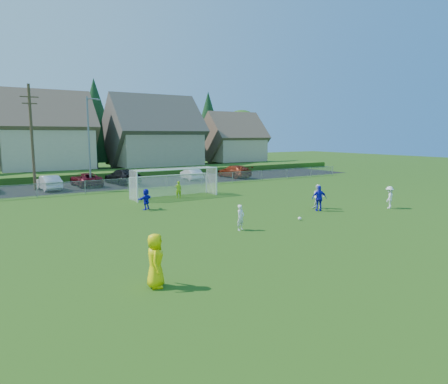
% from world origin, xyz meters
% --- Properties ---
extents(ground, '(160.00, 160.00, 0.00)m').
position_xyz_m(ground, '(0.00, 0.00, 0.00)').
color(ground, '#193D0C').
rests_on(ground, ground).
extents(asphalt_lot, '(60.00, 60.00, 0.00)m').
position_xyz_m(asphalt_lot, '(0.00, 27.50, 0.01)').
color(asphalt_lot, black).
rests_on(asphalt_lot, ground).
extents(grass_embankment, '(70.00, 6.00, 0.80)m').
position_xyz_m(grass_embankment, '(0.00, 35.00, 0.40)').
color(grass_embankment, '#1E420F').
rests_on(grass_embankment, ground).
extents(soccer_ball, '(0.22, 0.22, 0.22)m').
position_xyz_m(soccer_ball, '(2.57, 3.20, 0.11)').
color(soccer_ball, white).
rests_on(soccer_ball, ground).
extents(referee, '(0.93, 1.10, 1.92)m').
position_xyz_m(referee, '(-9.36, -2.29, 0.96)').
color(referee, '#F5E004').
rests_on(referee, ground).
extents(player_white_a, '(0.61, 0.49, 1.44)m').
position_xyz_m(player_white_a, '(-2.04, 3.04, 0.72)').
color(player_white_a, white).
rests_on(player_white_a, ground).
extents(player_white_b, '(1.01, 1.07, 1.76)m').
position_xyz_m(player_white_b, '(6.41, 5.41, 0.88)').
color(player_white_b, white).
rests_on(player_white_b, ground).
extents(player_white_c, '(1.19, 0.96, 1.61)m').
position_xyz_m(player_white_c, '(10.90, 2.79, 0.80)').
color(player_white_c, white).
rests_on(player_white_c, ground).
extents(player_blue_a, '(1.13, 0.88, 1.79)m').
position_xyz_m(player_blue_a, '(5.86, 4.79, 0.89)').
color(player_blue_a, '#1415C4').
rests_on(player_blue_a, ground).
extents(player_blue_b, '(1.42, 1.10, 1.50)m').
position_xyz_m(player_blue_b, '(-4.22, 11.73, 0.75)').
color(player_blue_b, '#1415C4').
rests_on(player_blue_b, ground).
extents(goalkeeper, '(0.60, 0.48, 1.43)m').
position_xyz_m(goalkeeper, '(0.13, 15.43, 0.71)').
color(goalkeeper, '#96C917').
rests_on(goalkeeper, ground).
extents(car_b, '(1.90, 4.46, 1.43)m').
position_xyz_m(car_b, '(-8.38, 26.32, 0.72)').
color(car_b, silver).
rests_on(car_b, ground).
extents(car_c, '(2.56, 5.10, 1.38)m').
position_xyz_m(car_c, '(-4.59, 27.54, 0.69)').
color(car_c, '#550914').
rests_on(car_c, ground).
extents(car_d, '(2.96, 5.81, 1.61)m').
position_xyz_m(car_d, '(-0.76, 27.33, 0.81)').
color(car_d, black).
rests_on(car_d, ground).
extents(car_f, '(2.00, 4.34, 1.38)m').
position_xyz_m(car_f, '(7.31, 26.76, 0.69)').
color(car_f, white).
rests_on(car_f, ground).
extents(car_g, '(2.59, 5.42, 1.52)m').
position_xyz_m(car_g, '(13.04, 26.29, 0.76)').
color(car_g, maroon).
rests_on(car_g, ground).
extents(soccer_goal, '(7.42, 1.90, 2.50)m').
position_xyz_m(soccer_goal, '(0.00, 16.05, 1.63)').
color(soccer_goal, white).
rests_on(soccer_goal, ground).
extents(chainlink_fence, '(52.06, 0.06, 1.20)m').
position_xyz_m(chainlink_fence, '(0.00, 22.00, 0.63)').
color(chainlink_fence, gray).
rests_on(chainlink_fence, ground).
extents(streetlight, '(1.38, 0.18, 9.00)m').
position_xyz_m(streetlight, '(-4.45, 26.00, 4.84)').
color(streetlight, slate).
rests_on(streetlight, ground).
extents(utility_pole, '(1.60, 0.26, 10.00)m').
position_xyz_m(utility_pole, '(-9.50, 27.00, 5.15)').
color(utility_pole, '#473321').
rests_on(utility_pole, ground).
extents(houses_row, '(53.90, 11.45, 13.27)m').
position_xyz_m(houses_row, '(1.97, 42.46, 7.33)').
color(houses_row, tan).
rests_on(houses_row, ground).
extents(tree_row, '(65.98, 12.36, 13.80)m').
position_xyz_m(tree_row, '(1.04, 48.74, 6.91)').
color(tree_row, '#382616').
rests_on(tree_row, ground).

